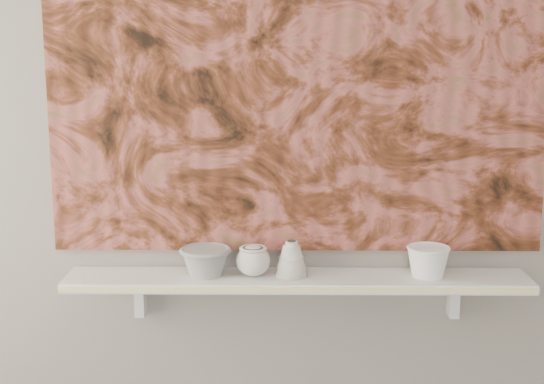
{
  "coord_description": "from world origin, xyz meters",
  "views": [
    {
      "loc": [
        -0.05,
        -0.69,
        1.62
      ],
      "look_at": [
        -0.08,
        1.49,
        1.19
      ],
      "focal_mm": 50.0,
      "sensor_mm": 36.0,
      "label": 1
    }
  ],
  "objects_px": {
    "bowl_grey": "(205,261)",
    "bell_vessel": "(291,258)",
    "painting": "(298,71)",
    "bowl_white": "(428,261)",
    "shelf": "(297,280)",
    "cup_cream": "(253,261)"
  },
  "relations": [
    {
      "from": "bell_vessel",
      "to": "shelf",
      "type": "bearing_deg",
      "value": 0.0
    },
    {
      "from": "painting",
      "to": "bowl_grey",
      "type": "bearing_deg",
      "value": -163.79
    },
    {
      "from": "cup_cream",
      "to": "bell_vessel",
      "type": "height_order",
      "value": "bell_vessel"
    },
    {
      "from": "painting",
      "to": "shelf",
      "type": "bearing_deg",
      "value": -90.0
    },
    {
      "from": "shelf",
      "to": "bowl_grey",
      "type": "relative_size",
      "value": 9.01
    },
    {
      "from": "shelf",
      "to": "bell_vessel",
      "type": "relative_size",
      "value": 12.87
    },
    {
      "from": "shelf",
      "to": "bowl_white",
      "type": "xyz_separation_m",
      "value": [
        0.39,
        0.0,
        0.06
      ]
    },
    {
      "from": "shelf",
      "to": "cup_cream",
      "type": "relative_size",
      "value": 13.65
    },
    {
      "from": "shelf",
      "to": "cup_cream",
      "type": "xyz_separation_m",
      "value": [
        -0.13,
        0.0,
        0.06
      ]
    },
    {
      "from": "bell_vessel",
      "to": "bowl_grey",
      "type": "bearing_deg",
      "value": 180.0
    },
    {
      "from": "painting",
      "to": "bowl_white",
      "type": "bearing_deg",
      "value": -11.57
    },
    {
      "from": "bowl_grey",
      "to": "cup_cream",
      "type": "xyz_separation_m",
      "value": [
        0.14,
        0.0,
        0.0
      ]
    },
    {
      "from": "painting",
      "to": "bowl_grey",
      "type": "height_order",
      "value": "painting"
    },
    {
      "from": "bowl_grey",
      "to": "bell_vessel",
      "type": "bearing_deg",
      "value": 0.0
    },
    {
      "from": "shelf",
      "to": "painting",
      "type": "xyz_separation_m",
      "value": [
        0.0,
        0.08,
        0.62
      ]
    },
    {
      "from": "cup_cream",
      "to": "shelf",
      "type": "bearing_deg",
      "value": 0.0
    },
    {
      "from": "shelf",
      "to": "bowl_grey",
      "type": "distance_m",
      "value": 0.28
    },
    {
      "from": "bowl_white",
      "to": "painting",
      "type": "bearing_deg",
      "value": 168.43
    },
    {
      "from": "bowl_grey",
      "to": "bell_vessel",
      "type": "height_order",
      "value": "bell_vessel"
    },
    {
      "from": "cup_cream",
      "to": "bowl_grey",
      "type": "bearing_deg",
      "value": 180.0
    },
    {
      "from": "shelf",
      "to": "bowl_white",
      "type": "height_order",
      "value": "bowl_white"
    },
    {
      "from": "painting",
      "to": "cup_cream",
      "type": "bearing_deg",
      "value": -148.8
    }
  ]
}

